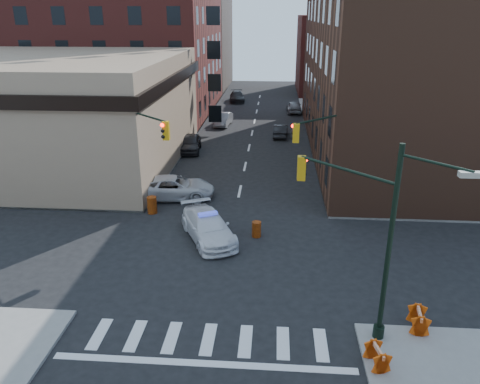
% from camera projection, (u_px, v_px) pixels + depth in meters
% --- Properties ---
extents(ground, '(140.00, 140.00, 0.00)m').
position_uv_depth(ground, '(226.00, 257.00, 25.17)').
color(ground, black).
rests_on(ground, ground).
extents(sidewalk_nw, '(34.00, 54.50, 0.15)m').
position_uv_depth(sidewalk_nw, '(67.00, 120.00, 57.24)').
color(sidewalk_nw, gray).
rests_on(sidewalk_nw, ground).
extents(sidewalk_ne, '(34.00, 54.50, 0.15)m').
position_uv_depth(sidewalk_ne, '(453.00, 126.00, 54.03)').
color(sidewalk_ne, gray).
rests_on(sidewalk_ne, ground).
extents(bank_building, '(22.00, 22.00, 9.00)m').
position_uv_depth(bank_building, '(48.00, 110.00, 40.11)').
color(bank_building, '#8E775D').
rests_on(bank_building, ground).
extents(apartment_block, '(25.00, 25.00, 24.00)m').
position_uv_depth(apartment_block, '(113.00, 16.00, 59.41)').
color(apartment_block, maroon).
rests_on(apartment_block, ground).
extents(commercial_row_ne, '(14.00, 34.00, 14.00)m').
position_uv_depth(commercial_row_ne, '(392.00, 75.00, 42.70)').
color(commercial_row_ne, '#502F20').
rests_on(commercial_row_ne, ground).
extents(filler_nw, '(20.00, 18.00, 16.00)m').
position_uv_depth(filler_nw, '(170.00, 40.00, 81.15)').
color(filler_nw, brown).
rests_on(filler_nw, ground).
extents(filler_ne, '(16.00, 16.00, 12.00)m').
position_uv_depth(filler_ne, '(348.00, 54.00, 76.05)').
color(filler_ne, maroon).
rests_on(filler_ne, ground).
extents(signal_pole_se, '(5.40, 5.27, 8.00)m').
position_uv_depth(signal_pole_se, '(366.00, 227.00, 17.95)').
color(signal_pole_se, black).
rests_on(signal_pole_se, sidewalk_se).
extents(signal_pole_nw, '(3.58, 3.67, 8.00)m').
position_uv_depth(signal_pole_nw, '(140.00, 150.00, 28.99)').
color(signal_pole_nw, black).
rests_on(signal_pole_nw, sidewalk_nw).
extents(signal_pole_ne, '(3.67, 3.58, 8.00)m').
position_uv_depth(signal_pole_ne, '(330.00, 154.00, 28.19)').
color(signal_pole_ne, black).
rests_on(signal_pole_ne, sidewalk_ne).
extents(tree_ne_near, '(3.00, 3.00, 4.85)m').
position_uv_depth(tree_ne_near, '(325.00, 106.00, 47.60)').
color(tree_ne_near, black).
rests_on(tree_ne_near, sidewalk_ne).
extents(tree_ne_far, '(3.00, 3.00, 4.85)m').
position_uv_depth(tree_ne_far, '(318.00, 93.00, 55.05)').
color(tree_ne_far, black).
rests_on(tree_ne_far, sidewalk_ne).
extents(police_car, '(4.29, 5.80, 1.56)m').
position_uv_depth(police_car, '(208.00, 227.00, 26.95)').
color(police_car, white).
rests_on(police_car, ground).
extents(pickup, '(6.00, 3.30, 1.59)m').
position_uv_depth(pickup, '(174.00, 188.00, 32.95)').
color(pickup, '#BBBBBF').
rests_on(pickup, ground).
extents(parked_car_wnear, '(2.27, 4.83, 1.60)m').
position_uv_depth(parked_car_wnear, '(190.00, 143.00, 44.17)').
color(parked_car_wnear, black).
rests_on(parked_car_wnear, ground).
extents(parked_car_wfar, '(1.97, 4.52, 1.45)m').
position_uv_depth(parked_car_wfar, '(223.00, 119.00, 54.42)').
color(parked_car_wfar, gray).
rests_on(parked_car_wfar, ground).
extents(parked_car_wdeep, '(2.65, 5.26, 1.46)m').
position_uv_depth(parked_car_wdeep, '(237.00, 97.00, 69.13)').
color(parked_car_wdeep, black).
rests_on(parked_car_wdeep, ground).
extents(parked_car_enear, '(1.62, 4.03, 1.30)m').
position_uv_depth(parked_car_enear, '(281.00, 131.00, 49.46)').
color(parked_car_enear, black).
rests_on(parked_car_enear, ground).
extents(parked_car_efar, '(1.96, 4.55, 1.53)m').
position_uv_depth(parked_car_efar, '(294.00, 107.00, 61.44)').
color(parked_car_efar, gray).
rests_on(parked_car_efar, ground).
extents(pedestrian_a, '(0.78, 0.62, 1.86)m').
position_uv_depth(pedestrian_a, '(94.00, 191.00, 31.47)').
color(pedestrian_a, black).
rests_on(pedestrian_a, sidewalk_nw).
extents(pedestrian_b, '(0.95, 0.75, 1.90)m').
position_uv_depth(pedestrian_b, '(94.00, 181.00, 33.28)').
color(pedestrian_b, black).
rests_on(pedestrian_b, sidewalk_nw).
extents(pedestrian_c, '(0.99, 0.66, 1.55)m').
position_uv_depth(pedestrian_c, '(81.00, 196.00, 31.14)').
color(pedestrian_c, '#1F252E').
rests_on(pedestrian_c, sidewalk_nw).
extents(barrel_road, '(0.62, 0.62, 0.94)m').
position_uv_depth(barrel_road, '(256.00, 229.00, 27.34)').
color(barrel_road, '#C46609').
rests_on(barrel_road, ground).
extents(barrel_bank, '(0.63, 0.63, 1.12)m').
position_uv_depth(barrel_bank, '(152.00, 205.00, 30.56)').
color(barrel_bank, '#CE4209').
rests_on(barrel_bank, ground).
extents(barricade_se_a, '(0.72, 1.24, 0.88)m').
position_uv_depth(barricade_se_a, '(418.00, 320.00, 19.06)').
color(barricade_se_a, '#D73D0A').
rests_on(barricade_se_a, sidewalk_se).
extents(barricade_se_b, '(0.76, 1.17, 0.81)m').
position_uv_depth(barricade_se_b, '(377.00, 357.00, 17.08)').
color(barricade_se_b, '#C46409').
rests_on(barricade_se_b, sidewalk_se).
extents(barricade_nw_a, '(1.16, 0.72, 0.82)m').
position_uv_depth(barricade_nw_a, '(104.00, 190.00, 33.08)').
color(barricade_nw_a, red).
rests_on(barricade_nw_a, sidewalk_nw).
extents(barricade_nw_b, '(1.25, 0.65, 0.93)m').
position_uv_depth(barricade_nw_b, '(95.00, 189.00, 33.11)').
color(barricade_nw_b, '#D34609').
rests_on(barricade_nw_b, sidewalk_nw).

